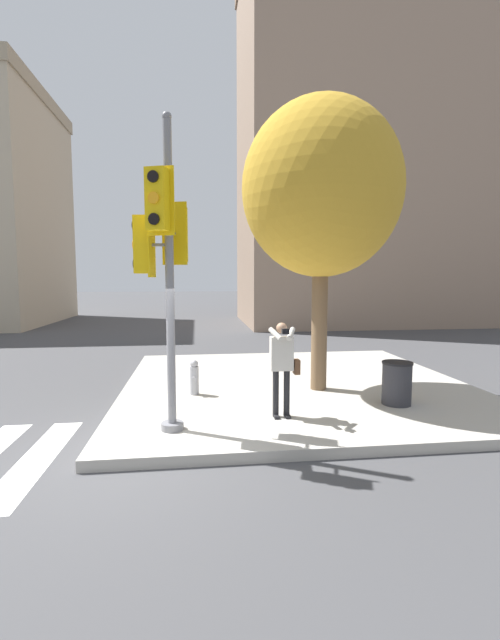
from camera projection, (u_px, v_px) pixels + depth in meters
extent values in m
plane|color=#424244|center=(120.00, 457.00, 6.39)|extent=(160.00, 160.00, 0.00)
cube|color=#ADA89E|center=(295.00, 386.00, 10.27)|extent=(8.00, 8.00, 0.18)
cube|color=silver|center=(37.00, 459.00, 6.32)|extent=(0.50, 3.15, 0.01)
cylinder|color=slate|center=(172.00, 426.00, 7.03)|extent=(0.37, 0.37, 0.12)
cylinder|color=slate|center=(170.00, 276.00, 6.79)|extent=(0.14, 0.14, 4.80)
sphere|color=slate|center=(167.00, 116.00, 6.55)|extent=(0.15, 0.15, 0.15)
cylinder|color=slate|center=(173.00, 233.00, 6.90)|extent=(0.11, 0.23, 0.05)
cube|color=#E5B70C|center=(177.00, 234.00, 7.13)|extent=(0.35, 0.31, 0.90)
cube|color=#E5B70C|center=(175.00, 234.00, 7.00)|extent=(0.41, 0.14, 1.02)
cylinder|color=black|center=(179.00, 217.00, 7.24)|extent=(0.17, 0.07, 0.17)
cylinder|color=orange|center=(180.00, 235.00, 7.26)|extent=(0.17, 0.07, 0.17)
cylinder|color=black|center=(180.00, 253.00, 7.29)|extent=(0.17, 0.07, 0.17)
cylinder|color=slate|center=(164.00, 202.00, 6.51)|extent=(0.12, 0.23, 0.05)
cube|color=#E5B70C|center=(157.00, 199.00, 6.28)|extent=(0.36, 0.32, 0.90)
cube|color=#E5B70C|center=(161.00, 201.00, 6.41)|extent=(0.40, 0.16, 1.02)
cylinder|color=black|center=(153.00, 176.00, 6.12)|extent=(0.17, 0.08, 0.17)
cylinder|color=orange|center=(153.00, 198.00, 6.15)|extent=(0.17, 0.08, 0.17)
cylinder|color=black|center=(154.00, 219.00, 6.18)|extent=(0.17, 0.08, 0.17)
cylinder|color=slate|center=(158.00, 245.00, 6.75)|extent=(0.23, 0.08, 0.05)
cube|color=#E5B70C|center=(143.00, 245.00, 6.75)|extent=(0.28, 0.33, 0.90)
cube|color=#E5B70C|center=(151.00, 245.00, 6.75)|extent=(0.09, 0.42, 1.02)
cylinder|color=black|center=(134.00, 226.00, 6.73)|extent=(0.05, 0.17, 0.17)
cylinder|color=orange|center=(135.00, 245.00, 6.76)|extent=(0.05, 0.17, 0.17)
cylinder|color=black|center=(135.00, 264.00, 6.79)|extent=(0.05, 0.17, 0.17)
cube|color=black|center=(276.00, 416.00, 7.64)|extent=(0.09, 0.24, 0.05)
cube|color=black|center=(287.00, 416.00, 7.66)|extent=(0.09, 0.24, 0.05)
cylinder|color=black|center=(276.00, 393.00, 7.66)|extent=(0.11, 0.11, 0.85)
cylinder|color=black|center=(287.00, 393.00, 7.68)|extent=(0.11, 0.11, 0.85)
cube|color=beige|center=(281.00, 353.00, 7.60)|extent=(0.40, 0.22, 0.60)
sphere|color=tan|center=(282.00, 328.00, 7.56)|extent=(0.19, 0.19, 0.19)
cube|color=black|center=(285.00, 331.00, 7.25)|extent=(0.12, 0.10, 0.09)
cylinder|color=black|center=(286.00, 332.00, 7.18)|extent=(0.06, 0.08, 0.06)
cylinder|color=beige|center=(276.00, 334.00, 7.41)|extent=(0.23, 0.35, 0.22)
cylinder|color=beige|center=(291.00, 334.00, 7.44)|extent=(0.23, 0.35, 0.22)
cube|color=brown|center=(296.00, 367.00, 7.68)|extent=(0.10, 0.20, 0.26)
cylinder|color=brown|center=(319.00, 318.00, 9.47)|extent=(0.35, 0.35, 3.20)
ellipsoid|color=#BC8E28|center=(321.00, 189.00, 9.20)|extent=(3.44, 3.44, 3.78)
cylinder|color=#99999E|center=(194.00, 380.00, 9.14)|extent=(0.19, 0.19, 0.61)
sphere|color=#99999E|center=(194.00, 364.00, 9.10)|extent=(0.17, 0.17, 0.17)
cylinder|color=#99999E|center=(194.00, 379.00, 9.01)|extent=(0.08, 0.06, 0.08)
cylinder|color=#2D2D33|center=(397.00, 384.00, 8.42)|extent=(0.56, 0.56, 0.81)
cylinder|color=black|center=(398.00, 363.00, 8.38)|extent=(0.59, 0.59, 0.04)
cube|color=gray|center=(365.00, 154.00, 25.17)|extent=(14.33, 8.54, 19.92)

